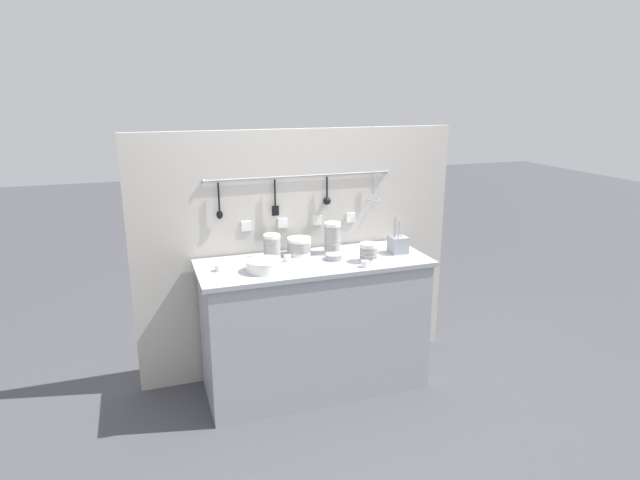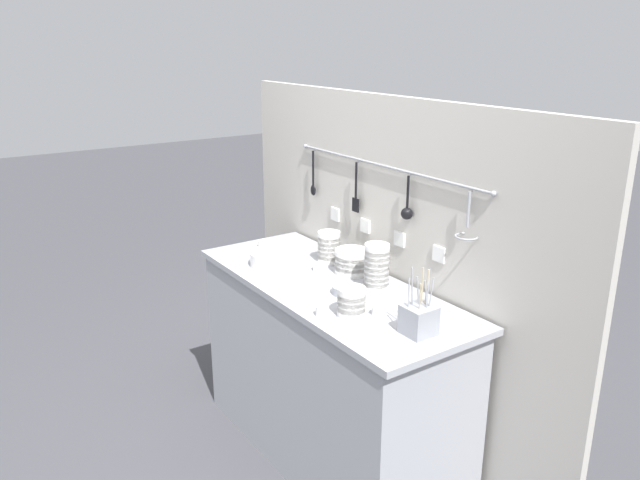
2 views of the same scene
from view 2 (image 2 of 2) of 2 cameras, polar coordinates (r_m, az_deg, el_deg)
The scene contains 14 objects.
ground_plane at distance 3.42m, azimuth 0.76°, elevation -18.79°, with size 20.00×20.00×0.00m, color #424247.
counter at distance 3.16m, azimuth 0.79°, elevation -11.92°, with size 1.57×0.61×0.94m.
back_wall at distance 3.16m, azimuth 5.88°, elevation -3.36°, with size 2.37×0.11×1.80m.
bowl_stack_back_corner at distance 2.60m, azimuth 2.89°, elevation -5.66°, with size 0.12×0.12×0.13m.
bowl_stack_wide_centre at distance 3.21m, azimuth 0.82°, elevation -0.64°, with size 0.12×0.12×0.16m.
bowl_stack_tall_left at distance 3.07m, azimuth 2.89°, elevation -1.96°, with size 0.17×0.17×0.12m.
bowl_stack_short_front at distance 2.86m, azimuth 5.20°, elevation -2.49°, with size 0.11×0.11×0.22m.
plate_stack at distance 3.18m, azimuth -4.35°, elevation -1.69°, with size 0.23×0.23×0.07m.
steel_mixing_bowl at distance 2.84m, azimuth 2.24°, elevation -4.57°, with size 0.11×0.11×0.04m.
cutlery_caddy at distance 2.48m, azimuth 9.02°, elevation -7.15°, with size 0.12×0.12×0.27m.
cup_front_right at distance 2.64m, azimuth 5.24°, elevation -6.41°, with size 0.05×0.05×0.04m.
cup_front_left at distance 3.46m, azimuth -5.29°, elevation -0.35°, with size 0.05×0.05×0.04m.
cup_beside_plates at distance 3.10m, azimuth -0.22°, elevation -2.46°, with size 0.05×0.05×0.04m.
cup_edge_far at distance 2.62m, azimuth 0.09°, elevation -6.50°, with size 0.05×0.05×0.04m.
Camera 2 is at (2.24, -1.57, 2.05)m, focal length 35.00 mm.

